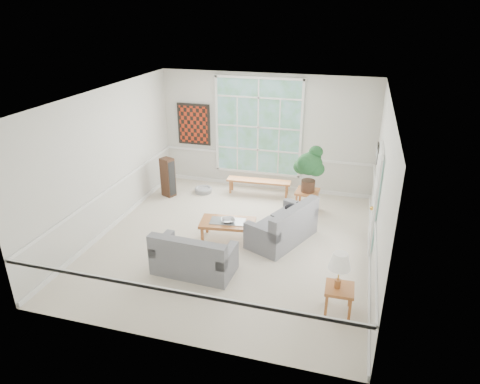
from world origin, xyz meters
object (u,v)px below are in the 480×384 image
(loveseat_right, at_px, (282,222))
(end_table, at_px, (307,201))
(side_table, at_px, (338,299))
(loveseat_front, at_px, (194,252))
(coffee_table, at_px, (228,230))

(loveseat_right, bearing_deg, end_table, 102.32)
(loveseat_right, xyz_separation_m, side_table, (1.29, -1.99, -0.19))
(loveseat_right, bearing_deg, loveseat_front, -106.53)
(end_table, bearing_deg, side_table, -74.56)
(coffee_table, xyz_separation_m, end_table, (1.39, 1.81, 0.05))
(side_table, bearing_deg, coffee_table, 144.15)
(loveseat_front, distance_m, side_table, 2.65)
(loveseat_right, distance_m, end_table, 1.57)
(loveseat_right, distance_m, loveseat_front, 2.04)
(coffee_table, relative_size, side_table, 2.47)
(coffee_table, relative_size, end_table, 2.17)
(loveseat_right, relative_size, coffee_table, 1.37)
(loveseat_right, distance_m, side_table, 2.38)
(loveseat_front, relative_size, end_table, 2.81)
(side_table, bearing_deg, end_table, 105.44)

